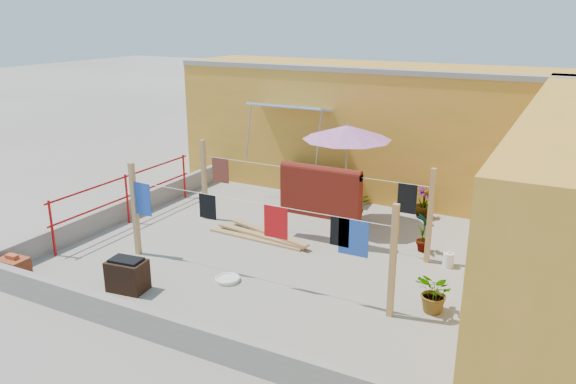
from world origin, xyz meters
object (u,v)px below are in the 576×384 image
Objects in this scene: water_jug_b at (504,246)px; green_hose at (504,249)px; outdoor_table at (317,172)px; water_jug_a at (448,260)px; plant_back_a at (356,207)px; brazier at (127,275)px; patio_umbrella at (347,133)px; brick_stack at (14,268)px; white_basin at (228,279)px.

water_jug_b is 0.14m from green_hose.
outdoor_table is 4.77m from water_jug_b.
water_jug_a is at bearing -124.95° from water_jug_b.
outdoor_table reaches higher than plant_back_a.
brazier is 0.97× the size of plant_back_a.
patio_umbrella is 4.40× the size of brick_stack.
water_jug_b is 3.15m from plant_back_a.
green_hose is at bearing -14.74° from outdoor_table.
brazier reaches higher than water_jug_b.
water_jug_a is at bearing 35.90° from white_basin.
patio_umbrella is 3.35m from water_jug_a.
water_jug_a is (4.52, 3.38, -0.14)m from brazier.
plant_back_a is (-3.14, 0.14, 0.32)m from green_hose.
patio_umbrella is 4.10m from white_basin.
brazier is 7.05m from green_hose.
patio_umbrella reaches higher than outdoor_table.
brick_stack is 7.70m from water_jug_a.
green_hose is at bearing 1.17° from patio_umbrella.
water_jug_a is (2.51, -1.17, -1.89)m from patio_umbrella.
brazier is (-0.77, -5.82, -0.43)m from outdoor_table.
outdoor_table is (-1.25, 1.27, -1.32)m from patio_umbrella.
brick_stack is 1.64× the size of water_jug_a.
plant_back_a reaches higher than green_hose.
plant_back_a is (0.90, 3.73, 0.31)m from white_basin.
white_basin is at bearing -139.18° from water_jug_b.
brick_stack is 9.05m from green_hose.
outdoor_table is 4.85m from white_basin.
water_jug_b is at bearing -90.00° from green_hose.
plant_back_a is at bearing 149.40° from water_jug_a.
brazier is 1.67m from white_basin.
outdoor_table is 3.48× the size of brick_stack.
brick_stack is 1.68× the size of water_jug_b.
brick_stack is at bearing -128.58° from plant_back_a.
patio_umbrella is at bearing 78.32° from white_basin.
white_basin is (1.29, 1.04, -0.24)m from brazier.
patio_umbrella is 5.18× the size of white_basin.
brick_stack is 0.74× the size of plant_back_a.
outdoor_table is 5.85× the size of water_jug_b.
white_basin is 4.00m from water_jug_a.
outdoor_table is 2.64× the size of brazier.
brick_stack is 3.74m from white_basin.
patio_umbrella is 3.81m from water_jug_b.
outdoor_table is 2.57× the size of plant_back_a.
brick_stack is at bearing -144.90° from green_hose.
water_jug_b is at bearing -0.47° from patio_umbrella.
water_jug_a is (3.76, -2.44, -0.56)m from outdoor_table.
brick_stack is (-4.09, -5.13, -1.84)m from patio_umbrella.
plant_back_a is at bearing 51.42° from brick_stack.
patio_umbrella is at bearing 179.53° from water_jug_b.
water_jug_b is (4.56, -1.29, -0.57)m from outdoor_table.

